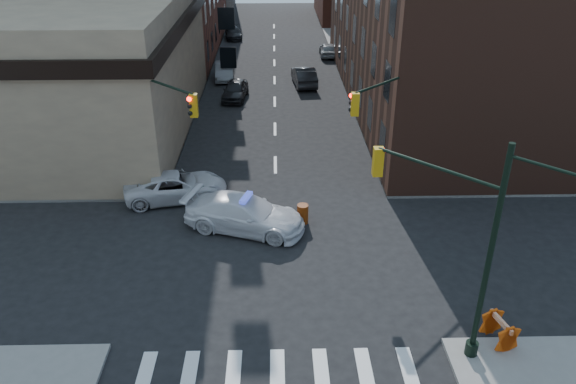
{
  "coord_description": "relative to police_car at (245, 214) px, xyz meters",
  "views": [
    {
      "loc": [
        0.02,
        -20.99,
        14.33
      ],
      "look_at": [
        0.58,
        2.21,
        2.2
      ],
      "focal_mm": 35.0,
      "sensor_mm": 36.0,
      "label": 1
    }
  ],
  "objects": [
    {
      "name": "pedestrian_c",
      "position": [
        -11.5,
        5.04,
        0.29
      ],
      "size": [
        1.24,
        1.02,
        1.98
      ],
      "primitive_type": "imported",
      "rotation": [
        0.0,
        0.0,
        0.55
      ],
      "color": "#1D202C",
      "rests_on": "sidewalk_nw"
    },
    {
      "name": "barrel_road",
      "position": [
        2.83,
        0.54,
        -0.35
      ],
      "size": [
        0.73,
        0.73,
        1.0
      ],
      "primitive_type": "cylinder",
      "rotation": [
        0.0,
        0.0,
        0.4
      ],
      "color": "#E1600A",
      "rests_on": "ground"
    },
    {
      "name": "signal_pole_se",
      "position": [
        7.54,
        -8.08,
        3.76
      ],
      "size": [
        5.4,
        5.27,
        8.0
      ],
      "rotation": [
        0.0,
        0.0,
        2.36
      ],
      "color": "black",
      "rests_on": "sidewalk_se"
    },
    {
      "name": "parked_car_wfar",
      "position": [
        -2.96,
        25.96,
        -0.12
      ],
      "size": [
        1.84,
        4.57,
        1.48
      ],
      "primitive_type": "imported",
      "rotation": [
        0.0,
        0.0,
        0.06
      ],
      "color": "gray",
      "rests_on": "ground"
    },
    {
      "name": "parked_car_wnear",
      "position": [
        -1.67,
        20.24,
        -0.11
      ],
      "size": [
        2.22,
        4.52,
        1.48
      ],
      "primitive_type": "imported",
      "rotation": [
        0.0,
        0.0,
        -0.11
      ],
      "color": "black",
      "rests_on": "ground"
    },
    {
      "name": "pickup",
      "position": [
        -3.82,
        3.25,
        -0.1
      ],
      "size": [
        5.77,
        3.47,
        1.5
      ],
      "primitive_type": "imported",
      "rotation": [
        0.0,
        0.0,
        1.76
      ],
      "color": "silver",
      "rests_on": "ground"
    },
    {
      "name": "barricade_nw_b",
      "position": [
        -9.04,
        4.8,
        -0.27
      ],
      "size": [
        1.23,
        0.77,
        0.86
      ],
      "primitive_type": null,
      "rotation": [
        0.0,
        0.0,
        -0.18
      ],
      "color": "orange",
      "rests_on": "sidewalk_nw"
    },
    {
      "name": "barrel_bank",
      "position": [
        -2.45,
        3.29,
        -0.39
      ],
      "size": [
        0.57,
        0.57,
        0.93
      ],
      "primitive_type": "cylinder",
      "rotation": [
        0.0,
        0.0,
        -0.11
      ],
      "color": "#D73D0A",
      "rests_on": "ground"
    },
    {
      "name": "parked_car_enear",
      "position": [
        4.05,
        23.91,
        -0.05
      ],
      "size": [
        2.19,
        5.03,
        1.61
      ],
      "primitive_type": "imported",
      "rotation": [
        0.0,
        0.0,
        3.24
      ],
      "color": "black",
      "rests_on": "ground"
    },
    {
      "name": "parked_car_wdeep",
      "position": [
        -3.2,
        42.5,
        -0.22
      ],
      "size": [
        2.35,
        4.58,
        1.27
      ],
      "primitive_type": "imported",
      "rotation": [
        0.0,
        0.0,
        0.13
      ],
      "color": "black",
      "rests_on": "ground"
    },
    {
      "name": "pedestrian_b",
      "position": [
        -8.98,
        3.72,
        0.09
      ],
      "size": [
        0.82,
        0.67,
        1.59
      ],
      "primitive_type": "imported",
      "rotation": [
        0.0,
        0.0,
        0.09
      ],
      "color": "black",
      "rests_on": "sidewalk_nw"
    },
    {
      "name": "sidewalk_nw",
      "position": [
        -21.5,
        30.2,
        -0.78
      ],
      "size": [
        34.0,
        54.5,
        0.15
      ],
      "primitive_type": "cube",
      "color": "gray",
      "rests_on": "ground"
    },
    {
      "name": "barricade_se_a",
      "position": [
        9.47,
        -8.25,
        -0.21
      ],
      "size": [
        0.97,
        1.45,
        0.99
      ],
      "primitive_type": null,
      "rotation": [
        0.0,
        0.0,
        1.82
      ],
      "color": "#E8510A",
      "rests_on": "sidewalk_se"
    },
    {
      "name": "ground",
      "position": [
        1.5,
        -2.55,
        -0.85
      ],
      "size": [
        140.0,
        140.0,
        0.0
      ],
      "primitive_type": "plane",
      "color": "black",
      "rests_on": "ground"
    },
    {
      "name": "commercial_row_ne",
      "position": [
        14.5,
        19.95,
        6.15
      ],
      "size": [
        14.0,
        34.0,
        14.0
      ],
      "primitive_type": "cube",
      "color": "#4A291D",
      "rests_on": "ground"
    },
    {
      "name": "parked_car_efar",
      "position": [
        7.0,
        33.95,
        -0.16
      ],
      "size": [
        1.67,
        4.06,
        1.38
      ],
      "primitive_type": "imported",
      "rotation": [
        0.0,
        0.0,
        3.13
      ],
      "color": "#969A9E",
      "rests_on": "ground"
    },
    {
      "name": "bank_building",
      "position": [
        -15.5,
        13.95,
        3.65
      ],
      "size": [
        22.0,
        22.0,
        9.0
      ],
      "primitive_type": "cube",
      "color": "tan",
      "rests_on": "ground"
    },
    {
      "name": "signal_pole_nw",
      "position": [
        -4.35,
        2.78,
        3.48
      ],
      "size": [
        3.58,
        3.67,
        8.0
      ],
      "rotation": [
        0.0,
        0.0,
        -0.79
      ],
      "color": "black",
      "rests_on": "sidewalk_nw"
    },
    {
      "name": "pedestrian_a",
      "position": [
        -7.2,
        4.88,
        0.29
      ],
      "size": [
        0.74,
        0.5,
        1.99
      ],
      "primitive_type": "imported",
      "rotation": [
        0.0,
        0.0,
        0.02
      ],
      "color": "black",
      "rests_on": "sidewalk_nw"
    },
    {
      "name": "tree_ne_far",
      "position": [
        9.0,
        31.45,
        2.64
      ],
      "size": [
        3.0,
        3.0,
        4.85
      ],
      "color": "black",
      "rests_on": "sidewalk_ne"
    },
    {
      "name": "police_car",
      "position": [
        0.0,
        0.0,
        0.0
      ],
      "size": [
        6.33,
        4.09,
        1.71
      ],
      "primitive_type": "imported",
      "rotation": [
        0.0,
        0.0,
        1.26
      ],
      "color": "white",
      "rests_on": "ground"
    },
    {
      "name": "barricade_nw_a",
      "position": [
        -5.0,
        3.98,
        -0.22
      ],
      "size": [
        1.33,
        0.74,
        0.97
      ],
      "primitive_type": null,
      "rotation": [
        0.0,
        0.0,
        -0.08
      ],
      "color": "#CA4809",
      "rests_on": "sidewalk_nw"
    },
    {
      "name": "signal_pole_ne",
      "position": [
        7.34,
        2.8,
        3.48
      ],
      "size": [
        3.67,
        3.58,
        8.0
      ],
      "rotation": [
        0.0,
        0.0,
        -2.36
      ],
      "color": "black",
      "rests_on": "sidewalk_ne"
    },
    {
      "name": "sidewalk_ne",
      "position": [
        24.5,
        30.2,
        -0.78
      ],
      "size": [
        34.0,
        54.5,
        0.15
      ],
      "primitive_type": "cube",
      "color": "gray",
      "rests_on": "ground"
    },
    {
      "name": "tree_ne_near",
      "position": [
        9.0,
        23.45,
        2.64
      ],
      "size": [
        3.0,
        3.0,
        4.85
      ],
      "color": "black",
      "rests_on": "sidewalk_ne"
    }
  ]
}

